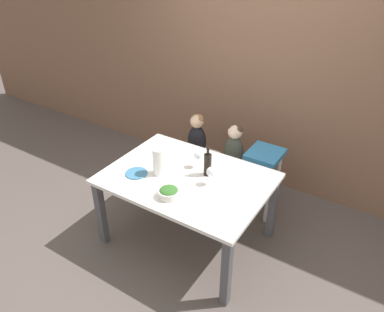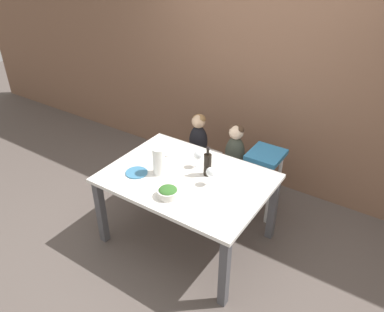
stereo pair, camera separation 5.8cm
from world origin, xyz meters
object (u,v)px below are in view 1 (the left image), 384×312
object	(u,v)px
dinner_plate_back_left	(168,151)
chair_right_highchair	(264,166)
chair_far_left	(197,161)
person_child_left	(197,135)
salad_bowl_large	(169,192)
wine_glass_far	(198,155)
wine_bottle	(208,164)
person_child_center	(234,146)
wine_glass_near	(211,172)
chair_far_center	(232,172)
dinner_plate_front_left	(136,173)
paper_towel_roll	(159,162)

from	to	relation	value
dinner_plate_back_left	chair_right_highchair	bearing A→B (deg)	31.57
chair_far_left	person_child_left	xyz separation A→B (m)	(0.00, 0.00, 0.33)
salad_bowl_large	wine_glass_far	bearing A→B (deg)	94.27
wine_bottle	person_child_center	bearing A→B (deg)	94.70
person_child_left	wine_glass_near	world-z (taller)	person_child_left
person_child_left	chair_right_highchair	bearing A→B (deg)	-0.07
chair_far_center	chair_right_highchair	bearing A→B (deg)	-0.00
wine_glass_far	dinner_plate_front_left	xyz separation A→B (m)	(-0.41, -0.40, -0.12)
wine_glass_far	dinner_plate_back_left	size ratio (longest dim) A/B	0.85
chair_far_left	dinner_plate_back_left	world-z (taller)	dinner_plate_back_left
chair_right_highchair	person_child_center	world-z (taller)	person_child_center
wine_glass_near	person_child_center	bearing A→B (deg)	101.24
chair_right_highchair	wine_glass_far	size ratio (longest dim) A/B	4.36
chair_right_highchair	person_child_center	size ratio (longest dim) A/B	1.48
chair_far_left	chair_right_highchair	size ratio (longest dim) A/B	0.60
person_child_left	paper_towel_roll	size ratio (longest dim) A/B	1.94
person_child_center	wine_bottle	bearing A→B (deg)	-85.30
dinner_plate_front_left	chair_right_highchair	bearing A→B (deg)	49.32
person_child_center	paper_towel_roll	world-z (taller)	paper_towel_roll
salad_bowl_large	dinner_plate_front_left	size ratio (longest dim) A/B	0.90
dinner_plate_front_left	salad_bowl_large	bearing A→B (deg)	-14.56
paper_towel_roll	dinner_plate_front_left	world-z (taller)	paper_towel_roll
dinner_plate_front_left	chair_far_left	bearing A→B (deg)	87.62
chair_far_left	wine_bottle	size ratio (longest dim) A/B	1.54
wine_bottle	dinner_plate_front_left	bearing A→B (deg)	-148.49
wine_bottle	wine_glass_far	world-z (taller)	wine_bottle
person_child_left	wine_bottle	world-z (taller)	wine_bottle
salad_bowl_large	wine_bottle	bearing A→B (deg)	76.95
chair_far_center	salad_bowl_large	xyz separation A→B (m)	(-0.05, -1.11, 0.41)
dinner_plate_front_left	paper_towel_roll	bearing A→B (deg)	33.04
paper_towel_roll	wine_glass_far	xyz separation A→B (m)	(0.23, 0.29, -0.01)
chair_far_center	dinner_plate_front_left	size ratio (longest dim) A/B	2.20
chair_far_left	chair_far_center	xyz separation A→B (m)	(0.46, 0.00, 0.00)
wine_glass_near	dinner_plate_front_left	world-z (taller)	wine_glass_near
chair_right_highchair	wine_glass_near	distance (m)	0.84
chair_right_highchair	salad_bowl_large	bearing A→B (deg)	-109.93
person_child_left	dinner_plate_back_left	world-z (taller)	person_child_left
chair_far_center	wine_glass_far	bearing A→B (deg)	-98.88
person_child_left	wine_glass_far	xyz separation A→B (m)	(0.37, -0.59, 0.16)
wine_glass_far	chair_right_highchair	bearing A→B (deg)	53.06
chair_far_left	salad_bowl_large	bearing A→B (deg)	-69.74
person_child_center	person_child_left	bearing A→B (deg)	180.00
person_child_left	paper_towel_roll	xyz separation A→B (m)	(0.14, -0.88, 0.17)
person_child_center	paper_towel_roll	size ratio (longest dim) A/B	1.94
wine_glass_far	person_child_center	bearing A→B (deg)	81.13
chair_far_left	wine_bottle	world-z (taller)	wine_bottle
wine_glass_near	dinner_plate_front_left	distance (m)	0.70
person_child_center	wine_glass_near	world-z (taller)	person_child_center
dinner_plate_front_left	wine_glass_far	bearing A→B (deg)	44.55
chair_right_highchair	person_child_center	xyz separation A→B (m)	(-0.35, 0.00, 0.12)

